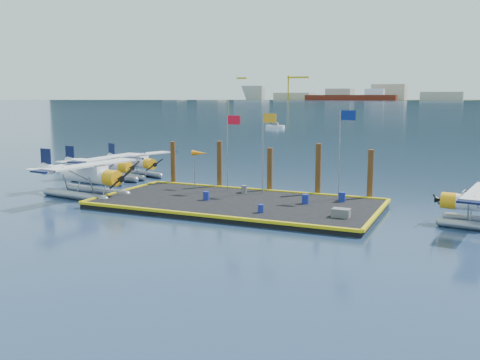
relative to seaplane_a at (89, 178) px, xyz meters
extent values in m
plane|color=navy|center=(12.07, 1.42, -1.57)|extent=(4000.00, 4000.00, 0.00)
cube|color=black|center=(12.07, 1.42, -1.37)|extent=(20.00, 10.00, 0.40)
cube|color=black|center=(12.07, 1101.42, -1.62)|extent=(3000.00, 500.00, 0.30)
cube|color=#51120B|center=(-167.93, 861.42, 2.43)|extent=(150.00, 22.00, 10.00)
cube|color=silver|center=(-127.93, 861.42, 11.43)|extent=(30.00, 16.00, 12.00)
cylinder|color=#C1AD0B|center=(-407.93, 896.42, 20.43)|extent=(2.40, 2.40, 44.00)
cylinder|color=#C1AD0B|center=(-287.93, 896.42, 20.43)|extent=(2.40, 2.40, 44.00)
cube|color=black|center=(12.07, 1401.42, 118.43)|extent=(2200.00, 500.00, 240.00)
cone|color=black|center=(-337.93, 1501.42, -1.57)|extent=(1400.00, 1400.00, 520.00)
cone|color=black|center=(-37.93, 1551.42, -1.57)|extent=(1300.00, 1300.00, 430.00)
cylinder|color=gray|center=(-0.25, 1.21, -1.25)|extent=(6.59, 1.59, 0.64)
cylinder|color=gray|center=(-0.60, -1.09, -1.25)|extent=(6.59, 1.59, 0.64)
cylinder|color=silver|center=(-0.21, 0.03, 0.18)|extent=(5.04, 1.87, 1.16)
cube|color=silver|center=(0.41, -0.06, 0.55)|extent=(2.47, 1.49, 0.95)
cube|color=black|center=(0.73, -0.11, 0.76)|extent=(1.63, 1.32, 0.58)
cylinder|color=orange|center=(2.51, -0.37, 0.18)|extent=(1.23, 1.37, 1.23)
cube|color=black|center=(3.40, -0.50, 0.18)|extent=(0.41, 2.34, 1.19)
cube|color=silver|center=(0.41, -0.06, 1.08)|extent=(2.97, 9.66, 0.13)
cube|color=black|center=(1.08, 4.44, 1.08)|extent=(1.71, 1.18, 0.14)
cube|color=black|center=(-0.25, -4.56, 1.08)|extent=(1.71, 1.18, 0.14)
cube|color=black|center=(-5.03, 0.75, 1.13)|extent=(1.17, 0.30, 1.80)
cube|color=silver|center=(-4.93, 0.73, 0.44)|extent=(1.47, 3.70, 0.11)
cylinder|color=gray|center=(-3.76, 7.66, -1.29)|extent=(5.85, 0.98, 0.56)
cylinder|color=gray|center=(-3.91, 5.60, -1.29)|extent=(5.85, 0.98, 0.56)
cylinder|color=silver|center=(-3.64, 6.62, -0.02)|extent=(4.43, 1.35, 1.03)
cube|color=silver|center=(-3.08, 6.58, 0.31)|extent=(2.14, 1.18, 0.85)
cube|color=black|center=(-2.80, 6.55, 0.50)|extent=(1.38, 1.08, 0.52)
cylinder|color=orange|center=(-1.21, 6.44, -0.02)|extent=(1.02, 1.15, 1.09)
cube|color=black|center=(-0.41, 6.38, -0.02)|extent=(0.21, 2.09, 1.05)
cube|color=silver|center=(-3.08, 6.58, 0.78)|extent=(2.02, 8.53, 0.11)
cube|color=black|center=(-2.79, 10.60, 0.78)|extent=(1.47, 0.95, 0.12)
cube|color=black|center=(-3.37, 2.55, 0.78)|extent=(1.47, 0.95, 0.12)
cube|color=black|center=(-7.95, 6.93, 0.83)|extent=(1.04, 0.19, 1.60)
cube|color=silver|center=(-7.86, 6.92, 0.22)|extent=(1.07, 3.25, 0.09)
cylinder|color=gray|center=(-2.75, 11.44, -1.30)|extent=(5.45, 2.44, 0.54)
cylinder|color=gray|center=(-3.44, 9.57, -1.30)|extent=(5.45, 2.44, 0.54)
cylinder|color=silver|center=(-2.92, 10.44, -0.07)|extent=(4.29, 2.39, 1.00)
cube|color=silver|center=(-2.41, 10.26, 0.24)|extent=(2.21, 1.62, 0.81)
cube|color=black|center=(-2.16, 10.16, 0.42)|extent=(1.52, 1.33, 0.50)
cylinder|color=orange|center=(-0.72, 9.63, -0.07)|extent=(1.21, 1.30, 1.05)
cube|color=black|center=(0.01, 9.37, -0.07)|extent=(0.75, 1.91, 1.02)
cube|color=silver|center=(-2.41, 10.26, 0.69)|extent=(4.08, 8.11, 0.11)
cube|color=black|center=(-1.07, 13.91, 0.69)|extent=(1.56, 1.23, 0.12)
cube|color=black|center=(-3.76, 6.60, 0.69)|extent=(1.56, 1.23, 0.12)
cube|color=black|center=(-6.83, 11.88, 0.74)|extent=(0.97, 0.45, 1.54)
cube|color=silver|center=(-6.75, 11.85, 0.15)|extent=(1.83, 3.17, 0.09)
cube|color=silver|center=(28.07, 1.85, 0.21)|extent=(2.07, 1.24, 0.80)
cube|color=black|center=(27.80, 1.89, 0.38)|extent=(1.36, 1.09, 0.49)
cylinder|color=orange|center=(26.31, 2.10, -0.10)|extent=(1.02, 1.14, 1.03)
cube|color=black|center=(25.56, 2.20, -0.10)|extent=(0.33, 1.96, 1.00)
cube|color=black|center=(27.54, -1.93, 0.65)|extent=(1.43, 0.97, 0.12)
cylinder|color=navy|center=(9.85, 0.93, -0.85)|extent=(0.45, 0.45, 0.64)
cylinder|color=navy|center=(15.06, -1.39, -0.89)|extent=(0.39, 0.39, 0.55)
cylinder|color=navy|center=(16.87, 2.56, -0.83)|extent=(0.48, 0.48, 0.68)
cylinder|color=navy|center=(19.06, 4.35, -0.82)|extent=(0.49, 0.49, 0.69)
cylinder|color=#5B5B60|center=(11.27, 4.63, -0.86)|extent=(0.43, 0.43, 0.61)
cube|color=#5B5B60|center=(20.16, -0.57, -0.89)|extent=(1.09, 0.73, 0.55)
cylinder|color=gray|center=(9.57, 5.22, 1.83)|extent=(0.08, 0.08, 6.00)
cube|color=red|center=(10.12, 5.22, 4.48)|extent=(1.10, 0.03, 0.70)
cylinder|color=gray|center=(12.57, 5.22, 1.93)|extent=(0.08, 0.08, 6.20)
cube|color=orange|center=(13.12, 5.22, 4.68)|extent=(1.10, 0.03, 0.70)
cylinder|color=gray|center=(18.57, 5.22, 2.08)|extent=(0.08, 0.08, 6.50)
cube|color=navy|center=(19.12, 5.22, 4.98)|extent=(1.10, 0.03, 0.70)
cylinder|color=gray|center=(6.57, 5.22, 0.33)|extent=(0.07, 0.07, 3.00)
cone|color=orange|center=(7.07, 5.22, 1.73)|extent=(1.40, 0.44, 0.44)
cylinder|color=#482814|center=(3.57, 6.82, 0.43)|extent=(0.44, 0.44, 4.00)
cylinder|color=#482814|center=(8.07, 6.82, 0.53)|extent=(0.44, 0.44, 4.20)
cylinder|color=#482814|center=(12.57, 6.82, 0.33)|extent=(0.44, 0.44, 3.80)
cylinder|color=#482814|center=(16.57, 6.82, 0.58)|extent=(0.44, 0.44, 4.30)
cylinder|color=#482814|center=(20.57, 6.82, 0.43)|extent=(0.44, 0.44, 4.00)
camera|label=1|loc=(27.59, -33.08, 6.38)|focal=40.00mm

